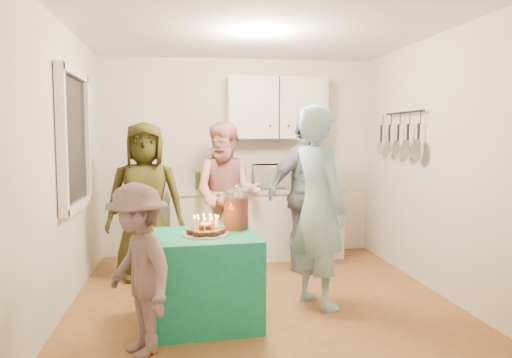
{
  "coord_description": "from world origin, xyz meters",
  "views": [
    {
      "loc": [
        -0.73,
        -4.66,
        1.59
      ],
      "look_at": [
        0.0,
        0.35,
        1.15
      ],
      "focal_mm": 35.0,
      "sensor_mm": 36.0,
      "label": 1
    }
  ],
  "objects": [
    {
      "name": "floor",
      "position": [
        0.0,
        0.0,
        0.0
      ],
      "size": [
        4.0,
        4.0,
        0.0
      ],
      "primitive_type": "plane",
      "color": "brown",
      "rests_on": "ground"
    },
    {
      "name": "ceiling",
      "position": [
        0.0,
        0.0,
        2.6
      ],
      "size": [
        4.0,
        4.0,
        0.0
      ],
      "primitive_type": "plane",
      "color": "white",
      "rests_on": "floor"
    },
    {
      "name": "back_wall",
      "position": [
        0.0,
        2.0,
        1.3
      ],
      "size": [
        3.6,
        3.6,
        0.0
      ],
      "primitive_type": "plane",
      "color": "silver",
      "rests_on": "floor"
    },
    {
      "name": "left_wall",
      "position": [
        -1.8,
        0.0,
        1.3
      ],
      "size": [
        4.0,
        4.0,
        0.0
      ],
      "primitive_type": "plane",
      "color": "silver",
      "rests_on": "floor"
    },
    {
      "name": "right_wall",
      "position": [
        1.8,
        0.0,
        1.3
      ],
      "size": [
        4.0,
        4.0,
        0.0
      ],
      "primitive_type": "plane",
      "color": "silver",
      "rests_on": "floor"
    },
    {
      "name": "window_night",
      "position": [
        -1.77,
        0.3,
        1.55
      ],
      "size": [
        0.04,
        1.0,
        1.2
      ],
      "primitive_type": "cube",
      "color": "black",
      "rests_on": "left_wall"
    },
    {
      "name": "counter",
      "position": [
        0.2,
        1.7,
        0.43
      ],
      "size": [
        2.2,
        0.58,
        0.86
      ],
      "primitive_type": "cube",
      "color": "white",
      "rests_on": "floor"
    },
    {
      "name": "countertop",
      "position": [
        0.2,
        1.7,
        0.89
      ],
      "size": [
        2.24,
        0.62,
        0.05
      ],
      "primitive_type": "cube",
      "color": "beige",
      "rests_on": "counter"
    },
    {
      "name": "upper_cabinet",
      "position": [
        0.5,
        1.85,
        1.95
      ],
      "size": [
        1.3,
        0.3,
        0.8
      ],
      "primitive_type": "cube",
      "color": "white",
      "rests_on": "back_wall"
    },
    {
      "name": "pot_rack",
      "position": [
        1.72,
        0.7,
        1.6
      ],
      "size": [
        0.12,
        1.0,
        0.6
      ],
      "primitive_type": "cube",
      "color": "black",
      "rests_on": "right_wall"
    },
    {
      "name": "microwave",
      "position": [
        0.44,
        1.7,
        1.06
      ],
      "size": [
        0.56,
        0.39,
        0.31
      ],
      "primitive_type": "imported",
      "rotation": [
        0.0,
        0.0,
        -0.02
      ],
      "color": "white",
      "rests_on": "countertop"
    },
    {
      "name": "party_table",
      "position": [
        -0.55,
        -0.48,
        0.38
      ],
      "size": [
        0.91,
        0.91,
        0.76
      ],
      "primitive_type": "cube",
      "rotation": [
        0.0,
        0.0,
        0.08
      ],
      "color": "#127958",
      "rests_on": "floor"
    },
    {
      "name": "donut_cake",
      "position": [
        -0.55,
        -0.54,
        0.85
      ],
      "size": [
        0.38,
        0.38,
        0.18
      ],
      "primitive_type": null,
      "color": "#381C0C",
      "rests_on": "party_table"
    },
    {
      "name": "punch_jar",
      "position": [
        -0.27,
        -0.28,
        0.93
      ],
      "size": [
        0.22,
        0.22,
        0.34
      ],
      "primitive_type": "cylinder",
      "color": "#B22A0E",
      "rests_on": "party_table"
    },
    {
      "name": "man_birthday",
      "position": [
        0.5,
        -0.21,
        0.94
      ],
      "size": [
        0.69,
        0.81,
        1.87
      ],
      "primitive_type": "imported",
      "rotation": [
        0.0,
        0.0,
        2.0
      ],
      "color": "#92BCD5",
      "rests_on": "floor"
    },
    {
      "name": "woman_back_left",
      "position": [
        -1.16,
        0.95,
        0.87
      ],
      "size": [
        0.88,
        0.59,
        1.74
      ],
      "primitive_type": "imported",
      "rotation": [
        0.0,
        0.0,
        0.04
      ],
      "color": "#575419",
      "rests_on": "floor"
    },
    {
      "name": "woman_back_center",
      "position": [
        -0.21,
        1.32,
        0.88
      ],
      "size": [
        1.03,
        0.91,
        1.76
      ],
      "primitive_type": "imported",
      "rotation": [
        0.0,
        0.0,
        -0.34
      ],
      "color": "#DF7475",
      "rests_on": "floor"
    },
    {
      "name": "woman_back_right",
      "position": [
        0.68,
        1.01,
        0.92
      ],
      "size": [
        1.16,
        0.91,
        1.84
      ],
      "primitive_type": "imported",
      "rotation": [
        0.0,
        0.0,
        0.5
      ],
      "color": "#0E1D31",
      "rests_on": "floor"
    },
    {
      "name": "child_near_left",
      "position": [
        -1.07,
        -1.04,
        0.63
      ],
      "size": [
        0.81,
        0.94,
        1.26
      ],
      "primitive_type": "imported",
      "rotation": [
        0.0,
        0.0,
        -1.06
      ],
      "color": "#564546",
      "rests_on": "floor"
    }
  ]
}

